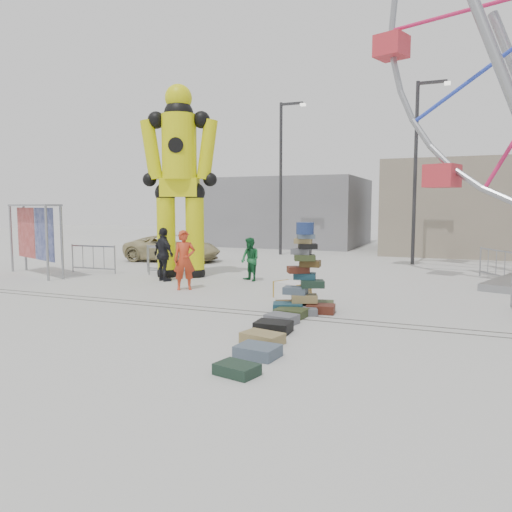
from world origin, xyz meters
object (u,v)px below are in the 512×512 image
at_px(steamer_trunk, 292,291).
at_px(pedestrian_green, 250,259).
at_px(pedestrian_red, 184,260).
at_px(pedestrian_black, 164,254).
at_px(barricade_dummy_c, 175,261).
at_px(banner_scaffold, 34,222).
at_px(suitcase_tower, 304,287).
at_px(barricade_wheel_back, 496,264).
at_px(parked_suv, 173,248).
at_px(barricade_dummy_b, 169,260).
at_px(crash_test_dummy, 180,174).
at_px(lamp_post_right, 418,163).
at_px(barricade_dummy_a, 93,259).
at_px(lamp_post_left, 282,170).

distance_m(steamer_trunk, pedestrian_green, 3.58).
xyz_separation_m(pedestrian_red, pedestrian_black, (-1.58, 1.28, 0.00)).
relative_size(steamer_trunk, barricade_dummy_c, 0.49).
bearing_deg(banner_scaffold, pedestrian_green, 35.03).
xyz_separation_m(suitcase_tower, barricade_dummy_c, (-6.43, 4.41, -0.07)).
xyz_separation_m(barricade_wheel_back, pedestrian_green, (-7.95, -3.55, 0.21)).
bearing_deg(barricade_dummy_c, suitcase_tower, -53.22).
relative_size(suitcase_tower, parked_suv, 0.49).
bearing_deg(barricade_dummy_b, barricade_dummy_c, -28.23).
distance_m(steamer_trunk, barricade_wheel_back, 8.31).
height_order(suitcase_tower, barricade_dummy_c, suitcase_tower).
xyz_separation_m(suitcase_tower, pedestrian_green, (-3.20, 4.11, 0.14)).
height_order(barricade_wheel_back, pedestrian_green, pedestrian_green).
xyz_separation_m(barricade_dummy_c, parked_suv, (-2.60, 4.08, 0.08)).
xyz_separation_m(steamer_trunk, barricade_dummy_b, (-6.02, 3.15, 0.32)).
bearing_deg(crash_test_dummy, lamp_post_right, 24.20).
distance_m(banner_scaffold, steamer_trunk, 10.66).
height_order(pedestrian_black, parked_suv, pedestrian_black).
height_order(barricade_dummy_c, pedestrian_red, pedestrian_red).
bearing_deg(parked_suv, barricade_dummy_b, -154.97).
height_order(barricade_dummy_a, parked_suv, parked_suv).
distance_m(barricade_dummy_b, pedestrian_red, 3.87).
height_order(suitcase_tower, barricade_dummy_b, suitcase_tower).
bearing_deg(pedestrian_black, barricade_dummy_a, 13.48).
height_order(suitcase_tower, barricade_wheel_back, suitcase_tower).
xyz_separation_m(suitcase_tower, crash_test_dummy, (-5.96, 4.09, 3.15)).
xyz_separation_m(steamer_trunk, parked_suv, (-8.22, 7.00, 0.40)).
xyz_separation_m(lamp_post_left, barricade_wheel_back, (10.07, -5.84, -3.93)).
bearing_deg(steamer_trunk, pedestrian_green, 160.79).
relative_size(barricade_dummy_b, parked_suv, 0.44).
height_order(crash_test_dummy, parked_suv, crash_test_dummy).
bearing_deg(lamp_post_right, banner_scaffold, -144.95).
bearing_deg(lamp_post_left, pedestrian_red, -85.55).
bearing_deg(pedestrian_black, banner_scaffold, 31.47).
relative_size(lamp_post_right, banner_scaffold, 2.20).
height_order(banner_scaffold, barricade_dummy_b, banner_scaffold).
relative_size(lamp_post_left, pedestrian_green, 5.26).
xyz_separation_m(banner_scaffold, barricade_dummy_c, (4.85, 2.01, -1.46)).
bearing_deg(lamp_post_right, lamp_post_left, 164.05).
xyz_separation_m(lamp_post_right, pedestrian_black, (-7.66, -8.55, -3.55)).
distance_m(crash_test_dummy, parked_suv, 6.22).
xyz_separation_m(suitcase_tower, barricade_dummy_a, (-9.71, 3.75, -0.07)).
bearing_deg(crash_test_dummy, barricade_dummy_a, 165.33).
xyz_separation_m(barricade_dummy_b, parked_suv, (-2.20, 3.85, 0.08)).
relative_size(steamer_trunk, barricade_wheel_back, 0.49).
height_order(barricade_dummy_a, pedestrian_black, pedestrian_black).
bearing_deg(suitcase_tower, lamp_post_left, 96.03).
height_order(lamp_post_right, barricade_dummy_a, lamp_post_right).
xyz_separation_m(barricade_dummy_a, barricade_dummy_c, (3.29, 0.66, 0.00)).
distance_m(suitcase_tower, banner_scaffold, 11.61).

